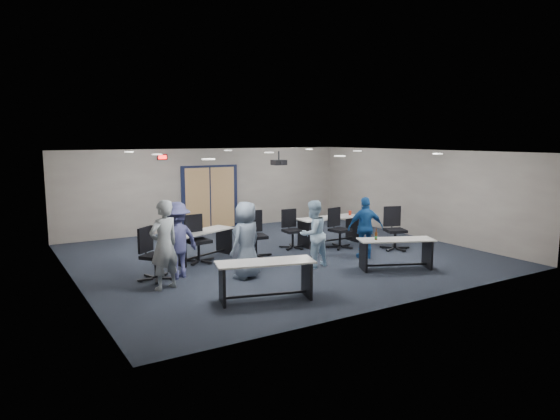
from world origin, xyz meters
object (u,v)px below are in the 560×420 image
table_back_left (202,240)px  person_gray (164,245)px  chair_back_c (293,229)px  table_back_right (329,226)px  chair_back_a (199,239)px  chair_loose_right (395,229)px  chair_back_d (340,228)px  person_back (177,240)px  person_navy (366,228)px  table_front_left (265,274)px  person_lightblue (313,234)px  chair_back_b (256,235)px  person_plaid (246,240)px  chair_loose_left (155,254)px  table_front_right (396,248)px

table_back_left → person_gray: 2.57m
table_back_left → chair_back_c: (2.63, -0.14, 0.04)m
table_back_right → person_gray: bearing=-161.7°
chair_back_a → chair_back_c: bearing=-4.2°
table_back_left → chair_loose_right: 5.24m
person_gray → chair_back_c: bearing=-175.9°
chair_back_d → person_back: size_ratio=0.66×
table_back_right → chair_loose_right: size_ratio=1.66×
person_gray → person_navy: (5.23, -0.08, -0.13)m
chair_back_a → person_back: size_ratio=0.70×
table_back_right → chair_back_c: chair_back_c is taller
chair_back_d → table_back_left: bearing=159.1°
table_front_left → chair_loose_right: bearing=36.0°
chair_back_a → person_back: (-0.91, -1.01, 0.25)m
chair_back_c → chair_loose_right: chair_loose_right is taller
chair_back_a → chair_back_c: chair_back_a is taller
person_back → person_gray: bearing=35.7°
person_lightblue → chair_back_d: bearing=-155.9°
table_back_right → person_gray: 5.75m
chair_back_b → person_lightblue: 1.71m
table_front_left → table_back_right: size_ratio=1.00×
table_back_left → person_plaid: person_plaid is taller
chair_back_b → person_lightblue: size_ratio=0.74×
table_front_left → chair_loose_left: size_ratio=1.70×
table_front_right → chair_back_c: (-0.88, 3.09, 0.05)m
chair_back_d → chair_back_b: bearing=164.6°
person_navy → person_back: bearing=13.4°
table_back_left → table_back_right: size_ratio=0.97×
chair_back_c → table_front_right: bearing=-70.4°
table_back_right → table_front_left: bearing=-139.4°
chair_back_c → chair_loose_left: (-4.21, -1.09, 0.04)m
chair_loose_right → chair_back_c: bearing=166.1°
table_front_right → chair_back_d: bearing=107.3°
person_back → chair_back_a: bearing=-149.8°
table_front_left → chair_back_a: bearing=105.8°
table_front_right → chair_loose_left: (-5.09, 1.99, 0.08)m
chair_back_b → person_back: size_ratio=0.71×
table_front_left → table_back_left: table_front_left is taller
table_front_left → person_gray: (-1.40, 1.67, 0.40)m
person_plaid → person_gray: bearing=-27.8°
table_front_left → chair_back_b: 3.44m
table_front_left → chair_back_b: size_ratio=1.64×
chair_back_c → chair_back_d: (1.15, -0.64, 0.02)m
person_navy → table_back_left: bearing=-6.9°
chair_back_b → chair_back_a: bearing=-178.1°
chair_loose_right → person_plaid: person_plaid is taller
table_front_left → table_back_left: (0.21, 3.62, -0.02)m
table_front_left → table_front_right: table_front_right is taller
chair_back_a → person_plaid: person_plaid is taller
chair_loose_left → table_front_right: bearing=-59.1°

